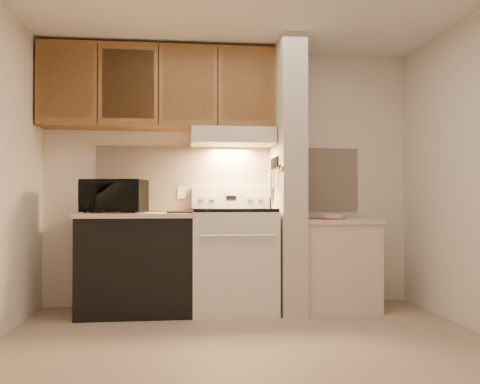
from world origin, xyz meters
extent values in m
plane|color=tan|center=(0.00, 0.00, 0.00)|extent=(3.60, 3.60, 0.00)
cube|color=white|center=(0.00, 1.50, 1.25)|extent=(3.60, 2.50, 0.02)
cube|color=#FFE6CC|center=(0.00, 1.49, 1.24)|extent=(2.60, 0.02, 0.63)
cube|color=silver|center=(0.00, 1.16, 0.46)|extent=(0.76, 0.65, 0.92)
cube|color=black|center=(0.00, 0.84, 0.50)|extent=(0.50, 0.01, 0.30)
cylinder|color=silver|center=(0.00, 0.80, 0.72)|extent=(0.65, 0.02, 0.02)
cube|color=black|center=(0.00, 1.16, 0.94)|extent=(0.74, 0.64, 0.03)
cube|color=silver|center=(0.00, 1.44, 1.05)|extent=(0.76, 0.08, 0.20)
cube|color=black|center=(0.00, 1.40, 1.05)|extent=(0.10, 0.01, 0.04)
cylinder|color=silver|center=(-0.28, 1.40, 1.05)|extent=(0.05, 0.02, 0.05)
cylinder|color=silver|center=(-0.18, 1.40, 1.05)|extent=(0.05, 0.02, 0.05)
cylinder|color=silver|center=(0.18, 1.40, 1.05)|extent=(0.05, 0.02, 0.05)
cylinder|color=silver|center=(0.28, 1.40, 1.05)|extent=(0.05, 0.02, 0.05)
cube|color=black|center=(-0.88, 1.17, 0.43)|extent=(1.00, 0.63, 0.87)
cube|color=beige|center=(-0.88, 1.17, 0.89)|extent=(1.04, 0.67, 0.04)
cube|color=black|center=(-0.48, 0.97, 0.92)|extent=(0.25, 0.11, 0.02)
cylinder|color=#24655F|center=(-1.23, 1.06, 0.97)|extent=(0.12, 0.12, 0.11)
cube|color=beige|center=(-0.48, 1.48, 1.10)|extent=(0.08, 0.01, 0.12)
imported|color=black|center=(-1.08, 1.15, 1.06)|extent=(0.59, 0.45, 0.30)
cube|color=beige|center=(0.51, 1.15, 1.25)|extent=(0.22, 0.70, 2.50)
cube|color=brown|center=(0.39, 1.15, 1.30)|extent=(0.01, 0.70, 0.04)
cube|color=black|center=(0.39, 1.10, 1.32)|extent=(0.02, 0.42, 0.04)
cube|color=silver|center=(0.38, 0.93, 1.22)|extent=(0.01, 0.03, 0.16)
cylinder|color=black|center=(0.38, 0.95, 1.37)|extent=(0.02, 0.02, 0.10)
cube|color=silver|center=(0.38, 1.02, 1.21)|extent=(0.01, 0.04, 0.18)
cylinder|color=black|center=(0.38, 1.02, 1.37)|extent=(0.02, 0.02, 0.10)
cube|color=silver|center=(0.38, 1.09, 1.20)|extent=(0.01, 0.04, 0.20)
cylinder|color=black|center=(0.38, 1.10, 1.37)|extent=(0.02, 0.02, 0.10)
cube|color=silver|center=(0.38, 1.19, 1.22)|extent=(0.01, 0.04, 0.16)
cylinder|color=black|center=(0.38, 1.18, 1.37)|extent=(0.02, 0.02, 0.10)
cube|color=silver|center=(0.38, 1.25, 1.21)|extent=(0.01, 0.04, 0.18)
cylinder|color=black|center=(0.38, 1.25, 1.37)|extent=(0.02, 0.02, 0.10)
cube|color=gray|center=(0.38, 1.32, 1.17)|extent=(0.03, 0.10, 0.24)
cube|color=beige|center=(0.97, 1.15, 0.40)|extent=(0.70, 0.60, 0.81)
cube|color=beige|center=(0.97, 1.15, 0.83)|extent=(0.74, 0.64, 0.04)
cube|color=#B42B21|center=(0.85, 1.00, 0.85)|extent=(0.28, 0.32, 0.01)
cube|color=white|center=(0.92, 1.05, 0.87)|extent=(0.18, 0.15, 0.04)
cube|color=beige|center=(0.00, 1.28, 1.62)|extent=(0.78, 0.44, 0.15)
cube|color=beige|center=(0.00, 1.07, 1.58)|extent=(0.78, 0.04, 0.06)
cube|color=brown|center=(-0.69, 1.32, 2.08)|extent=(2.18, 0.33, 0.77)
cube|color=brown|center=(-1.51, 1.17, 2.08)|extent=(0.46, 0.01, 0.63)
cube|color=black|center=(-1.23, 1.16, 2.08)|extent=(0.01, 0.01, 0.73)
cube|color=brown|center=(-0.96, 1.17, 2.08)|extent=(0.46, 0.01, 0.63)
cube|color=black|center=(-0.69, 1.16, 2.08)|extent=(0.01, 0.01, 0.73)
cube|color=brown|center=(-0.42, 1.17, 2.08)|extent=(0.46, 0.01, 0.63)
cube|color=black|center=(-0.14, 1.16, 2.08)|extent=(0.01, 0.01, 0.73)
cube|color=brown|center=(0.13, 1.17, 2.08)|extent=(0.46, 0.01, 0.63)
camera|label=1|loc=(-0.45, -3.52, 1.02)|focal=38.00mm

